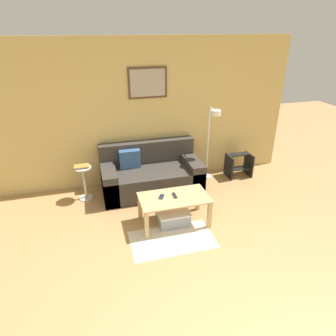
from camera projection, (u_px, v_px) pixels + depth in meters
name	position (u px, v px, depth m)	size (l,w,h in m)	color
ground_plane	(209.00, 327.00, 2.94)	(16.00, 16.00, 0.00)	tan
wall_back	(141.00, 114.00, 5.26)	(5.60, 0.09, 2.55)	#D6B76B
area_rug	(172.00, 239.00, 4.14)	(1.15, 0.66, 0.01)	beige
couch	(151.00, 175.00, 5.30)	(1.71, 0.87, 0.82)	#38332D
coffee_table	(174.00, 202.00, 4.35)	(1.00, 0.56, 0.44)	tan
storage_bin	(173.00, 216.00, 4.46)	(0.48, 0.40, 0.21)	gray
floor_lamp	(212.00, 133.00, 5.35)	(0.21, 0.45, 1.39)	white
side_table	(84.00, 180.00, 5.00)	(0.29, 0.29, 0.58)	silver
book_stack	(82.00, 166.00, 4.88)	(0.24, 0.17, 0.04)	#335199
remote_control	(175.00, 195.00, 4.34)	(0.04, 0.15, 0.02)	#232328
cell_phone	(161.00, 197.00, 4.31)	(0.07, 0.14, 0.01)	#1E2338
step_stool	(239.00, 165.00, 5.82)	(0.46, 0.34, 0.44)	black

